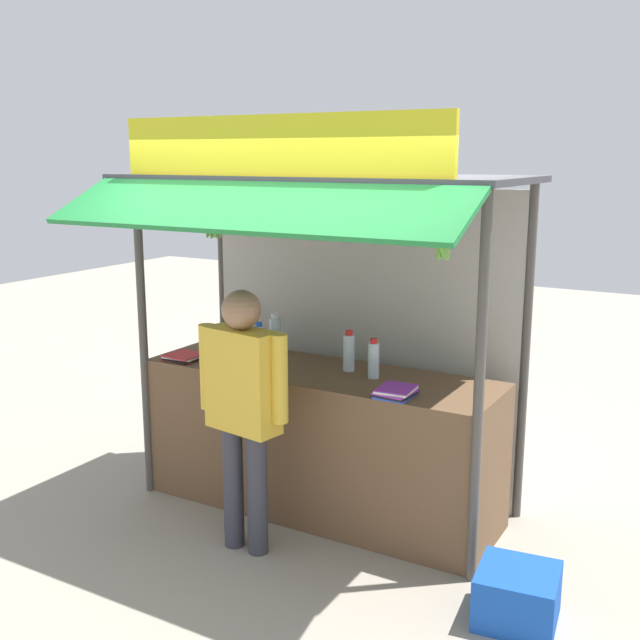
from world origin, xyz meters
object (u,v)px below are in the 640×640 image
at_px(banana_bunch_inner_left, 443,245).
at_px(plastic_crate, 517,596).
at_px(banana_bunch_inner_right, 213,225).
at_px(water_bottle_rear_center, 349,352).
at_px(water_bottle_front_left, 374,359).
at_px(water_bottle_left, 259,341).
at_px(magazine_stack_back_right, 396,392).
at_px(water_bottle_front_right, 275,335).
at_px(magazine_stack_mid_right, 185,357).
at_px(vendor_person, 243,397).
at_px(magazine_stack_far_left, 231,365).

xyz_separation_m(banana_bunch_inner_left, plastic_crate, (0.54, -0.17, -1.80)).
xyz_separation_m(banana_bunch_inner_right, plastic_crate, (2.06, -0.17, -1.83)).
height_order(water_bottle_rear_center, banana_bunch_inner_left, banana_bunch_inner_left).
distance_m(water_bottle_rear_center, water_bottle_front_left, 0.23).
relative_size(water_bottle_left, water_bottle_rear_center, 0.95).
distance_m(magazine_stack_back_right, plastic_crate, 1.30).
distance_m(water_bottle_front_left, water_bottle_front_right, 0.92).
xyz_separation_m(water_bottle_left, banana_bunch_inner_right, (0.05, -0.55, 0.87)).
height_order(magazine_stack_mid_right, banana_bunch_inner_right, banana_bunch_inner_right).
distance_m(water_bottle_left, banana_bunch_inner_right, 1.03).
distance_m(water_bottle_front_left, banana_bunch_inner_left, 1.17).
bearing_deg(water_bottle_rear_center, vendor_person, -108.44).
xyz_separation_m(water_bottle_rear_center, vendor_person, (-0.28, -0.83, -0.13)).
height_order(water_bottle_rear_center, water_bottle_front_left, water_bottle_rear_center).
xyz_separation_m(water_bottle_front_right, banana_bunch_inner_right, (0.02, -0.72, 0.85)).
bearing_deg(water_bottle_front_right, banana_bunch_inner_left, -24.98).
xyz_separation_m(water_bottle_front_right, vendor_person, (0.41, -0.97, -0.14)).
height_order(water_bottle_front_right, magazine_stack_mid_right, water_bottle_front_right).
height_order(magazine_stack_back_right, banana_bunch_inner_right, banana_bunch_inner_right).
bearing_deg(magazine_stack_mid_right, water_bottle_rear_center, 15.22).
bearing_deg(water_bottle_front_right, water_bottle_front_left, -13.25).
bearing_deg(plastic_crate, water_bottle_rear_center, 152.04).
bearing_deg(magazine_stack_back_right, plastic_crate, -23.12).
distance_m(magazine_stack_far_left, vendor_person, 0.59).
height_order(water_bottle_rear_center, plastic_crate, water_bottle_rear_center).
bearing_deg(water_bottle_rear_center, magazine_stack_back_right, -35.48).
relative_size(water_bottle_front_left, vendor_person, 0.16).
relative_size(water_bottle_left, water_bottle_front_right, 0.89).
bearing_deg(water_bottle_left, banana_bunch_inner_right, -84.57).
bearing_deg(banana_bunch_inner_right, vendor_person, -33.34).
bearing_deg(magazine_stack_far_left, water_bottle_front_left, 20.09).
distance_m(magazine_stack_mid_right, plastic_crate, 2.73).
distance_m(water_bottle_front_right, vendor_person, 1.06).
bearing_deg(water_bottle_front_right, plastic_crate, -23.07).
xyz_separation_m(banana_bunch_inner_left, vendor_person, (-1.14, -0.25, -0.96)).
distance_m(water_bottle_front_right, banana_bunch_inner_left, 1.89).
height_order(magazine_stack_far_left, magazine_stack_mid_right, magazine_stack_far_left).
distance_m(water_bottle_front_right, plastic_crate, 2.47).
xyz_separation_m(magazine_stack_mid_right, plastic_crate, (2.55, -0.43, -0.86)).
xyz_separation_m(water_bottle_left, water_bottle_front_left, (0.93, -0.04, -0.00)).
xyz_separation_m(magazine_stack_far_left, banana_bunch_inner_left, (1.54, -0.18, 0.92)).
bearing_deg(vendor_person, water_bottle_left, 127.37).
bearing_deg(magazine_stack_far_left, water_bottle_rear_center, 30.20).
relative_size(water_bottle_left, magazine_stack_far_left, 0.92).
xyz_separation_m(banana_bunch_inner_right, banana_bunch_inner_left, (1.52, 0.00, -0.04)).
height_order(water_bottle_front_left, magazine_stack_back_right, water_bottle_front_left).
xyz_separation_m(water_bottle_front_left, banana_bunch_inner_right, (-0.88, -0.51, 0.87)).
xyz_separation_m(magazine_stack_far_left, plastic_crate, (2.08, -0.35, -0.88)).
height_order(water_bottle_front_left, plastic_crate, water_bottle_front_left).
distance_m(water_bottle_rear_center, magazine_stack_mid_right, 1.20).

